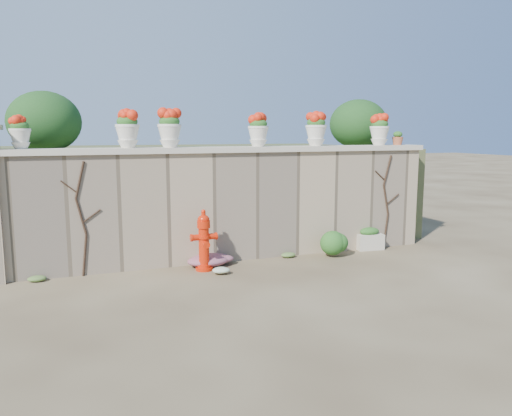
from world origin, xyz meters
name	(u,v)px	position (x,y,z in m)	size (l,w,h in m)	color
ground	(270,285)	(0.00, 0.00, 0.00)	(80.00, 80.00, 0.00)	#493924
stone_wall	(233,206)	(0.00, 1.80, 1.00)	(8.00, 0.40, 2.00)	#9D8768
wall_cap	(233,149)	(0.00, 1.80, 2.05)	(8.10, 0.52, 0.10)	beige
raised_fill	(193,188)	(0.00, 5.00, 1.00)	(9.00, 6.00, 2.00)	#384C23
back_shrub_left	(44,122)	(-3.20, 3.00, 2.55)	(1.30, 1.30, 1.10)	#143814
back_shrub_right	(358,124)	(3.40, 3.00, 2.55)	(1.30, 1.30, 1.10)	#143814
vine_left	(82,217)	(-2.67, 1.58, 0.99)	(0.60, 0.04, 1.91)	black
vine_right	(386,200)	(3.23, 1.58, 0.99)	(0.60, 0.04, 1.91)	black
fire_hydrant	(204,240)	(-0.72, 1.21, 0.53)	(0.45, 0.32, 1.05)	red
planter_box	(369,239)	(2.83, 1.55, 0.21)	(0.57, 0.38, 0.45)	beige
green_shrub	(335,240)	(1.88, 1.31, 0.30)	(0.64, 0.57, 0.61)	#1E5119
magenta_clump	(215,259)	(-0.47, 1.38, 0.13)	(0.97, 0.65, 0.26)	#C12683
white_flowers	(218,270)	(-0.58, 0.87, 0.08)	(0.45, 0.36, 0.16)	white
urn_pot_0	(20,133)	(-3.52, 1.80, 2.36)	(0.33, 0.33, 0.52)	silver
urn_pot_1	(127,129)	(-1.87, 1.80, 2.41)	(0.41, 0.41, 0.64)	silver
urn_pot_2	(170,129)	(-1.15, 1.80, 2.42)	(0.41, 0.41, 0.65)	silver
urn_pot_3	(258,130)	(0.50, 1.80, 2.40)	(0.39, 0.39, 0.60)	silver
urn_pot_4	(316,129)	(1.70, 1.80, 2.42)	(0.41, 0.41, 0.64)	silver
urn_pot_5	(379,130)	(3.15, 1.80, 2.41)	(0.39, 0.39, 0.62)	silver
terracotta_pot	(398,139)	(3.60, 1.80, 2.23)	(0.23, 0.23, 0.27)	#A55332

